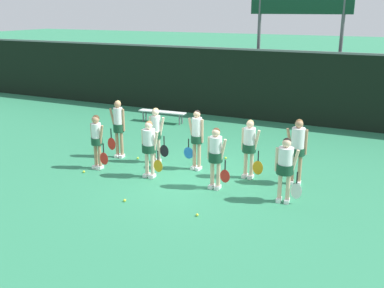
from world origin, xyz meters
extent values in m
plane|color=#2D7F56|center=(0.00, 0.00, 0.00)|extent=(140.00, 140.00, 0.00)
cube|color=black|center=(0.00, 7.12, 1.43)|extent=(60.00, 0.06, 2.86)
cube|color=slate|center=(0.00, 7.12, 2.90)|extent=(60.00, 0.08, 0.08)
cylinder|color=#515156|center=(-0.73, 8.07, 2.78)|extent=(0.14, 0.14, 5.55)
cylinder|color=#515156|center=(2.61, 8.07, 2.78)|extent=(0.14, 0.14, 5.55)
cube|color=silver|center=(-3.75, 5.03, 0.44)|extent=(2.02, 0.47, 0.04)
cylinder|color=slate|center=(-2.93, 5.20, 0.21)|extent=(0.06, 0.06, 0.42)
cylinder|color=slate|center=(-2.92, 4.95, 0.21)|extent=(0.06, 0.06, 0.42)
cylinder|color=slate|center=(-4.58, 5.11, 0.21)|extent=(0.06, 0.06, 0.42)
cylinder|color=slate|center=(-4.56, 4.86, 0.21)|extent=(0.06, 0.06, 0.42)
cylinder|color=tan|center=(-2.67, -0.63, 0.38)|extent=(0.10, 0.10, 0.76)
cylinder|color=tan|center=(-2.83, -0.61, 0.38)|extent=(0.10, 0.10, 0.76)
cube|color=white|center=(-2.68, -0.66, 0.04)|extent=(0.14, 0.25, 0.09)
cube|color=white|center=(-2.83, -0.64, 0.04)|extent=(0.14, 0.25, 0.09)
cylinder|color=#16422B|center=(-2.75, -0.62, 0.83)|extent=(0.33, 0.33, 0.21)
cylinder|color=white|center=(-2.75, -0.62, 1.06)|extent=(0.28, 0.28, 0.60)
sphere|color=tan|center=(-2.75, -0.62, 1.47)|extent=(0.22, 0.22, 0.22)
sphere|color=#4C331E|center=(-2.75, -0.60, 1.50)|extent=(0.20, 0.20, 0.20)
cylinder|color=tan|center=(-2.57, -0.64, 1.05)|extent=(0.20, 0.10, 0.58)
cylinder|color=tan|center=(-2.92, -0.60, 1.05)|extent=(0.08, 0.08, 0.57)
cylinder|color=black|center=(-2.49, -0.67, 0.67)|extent=(0.03, 0.03, 0.27)
ellipsoid|color=red|center=(-2.49, -0.67, 0.35)|extent=(0.28, 0.03, 0.37)
cylinder|color=beige|center=(-0.94, -0.58, 0.38)|extent=(0.10, 0.10, 0.76)
cylinder|color=beige|center=(-1.13, -0.56, 0.38)|extent=(0.10, 0.10, 0.76)
cube|color=white|center=(-0.94, -0.61, 0.04)|extent=(0.13, 0.25, 0.09)
cube|color=white|center=(-1.13, -0.59, 0.04)|extent=(0.13, 0.25, 0.09)
cylinder|color=#16422B|center=(-1.03, -0.57, 0.83)|extent=(0.40, 0.40, 0.21)
cylinder|color=white|center=(-1.03, -0.57, 1.06)|extent=(0.35, 0.35, 0.61)
sphere|color=beige|center=(-1.03, -0.57, 1.48)|extent=(0.21, 0.21, 0.21)
sphere|color=olive|center=(-1.03, -0.55, 1.50)|extent=(0.20, 0.20, 0.20)
cylinder|color=beige|center=(-0.82, -0.59, 1.05)|extent=(0.20, 0.09, 0.58)
cylinder|color=beige|center=(-1.23, -0.55, 1.05)|extent=(0.08, 0.08, 0.58)
cylinder|color=black|center=(-0.74, -0.61, 0.68)|extent=(0.03, 0.03, 0.26)
ellipsoid|color=orange|center=(-0.74, -0.61, 0.38)|extent=(0.28, 0.03, 0.35)
cylinder|color=beige|center=(1.01, -0.55, 0.39)|extent=(0.10, 0.10, 0.77)
cylinder|color=beige|center=(0.84, -0.54, 0.39)|extent=(0.10, 0.10, 0.77)
cube|color=white|center=(1.01, -0.58, 0.04)|extent=(0.12, 0.24, 0.09)
cube|color=white|center=(0.84, -0.57, 0.04)|extent=(0.12, 0.24, 0.09)
cylinder|color=#16422B|center=(0.92, -0.54, 0.86)|extent=(0.37, 0.37, 0.25)
cylinder|color=white|center=(0.92, -0.54, 1.08)|extent=(0.32, 0.32, 0.62)
sphere|color=beige|center=(0.92, -0.54, 1.50)|extent=(0.21, 0.21, 0.21)
sphere|color=#4C331E|center=(0.93, -0.52, 1.53)|extent=(0.20, 0.20, 0.20)
cylinder|color=beige|center=(1.13, -0.55, 1.07)|extent=(0.20, 0.08, 0.59)
cylinder|color=beige|center=(0.73, -0.53, 1.07)|extent=(0.08, 0.08, 0.59)
cylinder|color=black|center=(1.20, -0.57, 0.69)|extent=(0.03, 0.03, 0.26)
ellipsoid|color=red|center=(1.20, -0.57, 0.39)|extent=(0.27, 0.03, 0.36)
cylinder|color=beige|center=(2.84, -0.61, 0.38)|extent=(0.10, 0.10, 0.76)
cylinder|color=beige|center=(2.65, -0.63, 0.38)|extent=(0.10, 0.10, 0.76)
cube|color=white|center=(2.85, -0.64, 0.04)|extent=(0.13, 0.25, 0.09)
cube|color=white|center=(2.65, -0.66, 0.04)|extent=(0.13, 0.25, 0.09)
cylinder|color=#16422B|center=(2.75, -0.62, 0.85)|extent=(0.41, 0.41, 0.24)
cylinder|color=white|center=(2.75, -0.62, 1.07)|extent=(0.36, 0.36, 0.61)
sphere|color=beige|center=(2.75, -0.62, 1.48)|extent=(0.21, 0.21, 0.21)
sphere|color=black|center=(2.74, -0.60, 1.51)|extent=(0.19, 0.19, 0.19)
cylinder|color=beige|center=(2.96, -0.60, 1.05)|extent=(0.20, 0.09, 0.59)
cylinder|color=beige|center=(2.54, -0.64, 1.05)|extent=(0.08, 0.08, 0.58)
cylinder|color=black|center=(3.05, -0.61, 0.67)|extent=(0.03, 0.03, 0.29)
ellipsoid|color=silver|center=(3.05, -0.61, 0.32)|extent=(0.27, 0.03, 0.40)
cylinder|color=tan|center=(-2.70, 0.53, 0.43)|extent=(0.10, 0.10, 0.86)
cylinder|color=tan|center=(-2.85, 0.51, 0.43)|extent=(0.10, 0.10, 0.86)
cube|color=white|center=(-2.69, 0.50, 0.04)|extent=(0.14, 0.25, 0.09)
cube|color=white|center=(-2.85, 0.48, 0.04)|extent=(0.14, 0.25, 0.09)
cylinder|color=#16422B|center=(-2.77, 0.52, 0.95)|extent=(0.33, 0.33, 0.26)
cylinder|color=white|center=(-2.77, 0.52, 1.22)|extent=(0.29, 0.29, 0.73)
sphere|color=tan|center=(-2.77, 0.52, 1.69)|extent=(0.21, 0.21, 0.21)
sphere|color=#D8B772|center=(-2.78, 0.54, 1.72)|extent=(0.19, 0.19, 0.19)
cylinder|color=tan|center=(-2.96, 0.50, 1.21)|extent=(0.23, 0.11, 0.69)
cylinder|color=tan|center=(-2.60, 0.55, 1.21)|extent=(0.08, 0.08, 0.69)
cylinder|color=black|center=(-3.03, 0.47, 0.76)|extent=(0.03, 0.03, 0.29)
ellipsoid|color=red|center=(-3.03, 0.47, 0.41)|extent=(0.29, 0.03, 0.41)
cylinder|color=beige|center=(-1.40, 0.60, 0.40)|extent=(0.10, 0.10, 0.80)
cylinder|color=beige|center=(-1.56, 0.57, 0.40)|extent=(0.10, 0.10, 0.80)
cube|color=white|center=(-1.40, 0.57, 0.04)|extent=(0.15, 0.26, 0.09)
cube|color=white|center=(-1.55, 0.54, 0.04)|extent=(0.15, 0.26, 0.09)
cylinder|color=#16422B|center=(-1.48, 0.58, 0.88)|extent=(0.32, 0.32, 0.22)
cylinder|color=white|center=(-1.48, 0.58, 1.13)|extent=(0.28, 0.28, 0.65)
sphere|color=beige|center=(-1.48, 0.58, 1.56)|extent=(0.22, 0.22, 0.22)
sphere|color=#D8B772|center=(-1.48, 0.60, 1.59)|extent=(0.20, 0.20, 0.20)
cylinder|color=beige|center=(-1.30, 0.61, 1.11)|extent=(0.21, 0.11, 0.62)
cylinder|color=beige|center=(-1.65, 0.55, 1.11)|extent=(0.08, 0.08, 0.62)
cylinder|color=black|center=(-1.22, 0.61, 0.71)|extent=(0.03, 0.03, 0.27)
ellipsoid|color=black|center=(-1.22, 0.61, 0.39)|extent=(0.30, 0.03, 0.38)
cylinder|color=tan|center=(-0.04, 0.55, 0.42)|extent=(0.10, 0.10, 0.84)
cylinder|color=tan|center=(-0.20, 0.56, 0.42)|extent=(0.10, 0.10, 0.84)
cube|color=white|center=(-0.04, 0.52, 0.04)|extent=(0.13, 0.25, 0.09)
cube|color=white|center=(-0.20, 0.53, 0.04)|extent=(0.13, 0.25, 0.09)
cylinder|color=#16422B|center=(-0.12, 0.56, 0.91)|extent=(0.34, 0.34, 0.22)
cylinder|color=white|center=(-0.12, 0.56, 1.19)|extent=(0.29, 0.29, 0.70)
sphere|color=tan|center=(-0.12, 0.56, 1.64)|extent=(0.20, 0.20, 0.20)
sphere|color=black|center=(-0.11, 0.58, 1.67)|extent=(0.18, 0.18, 0.18)
cylinder|color=tan|center=(-0.30, 0.57, 1.18)|extent=(0.22, 0.10, 0.67)
cylinder|color=tan|center=(0.06, 0.54, 1.18)|extent=(0.08, 0.08, 0.67)
cylinder|color=black|center=(-0.38, 0.56, 0.76)|extent=(0.03, 0.03, 0.25)
ellipsoid|color=blue|center=(-0.38, 0.56, 0.46)|extent=(0.31, 0.03, 0.35)
cylinder|color=beige|center=(1.55, 0.55, 0.39)|extent=(0.10, 0.10, 0.78)
cylinder|color=beige|center=(1.37, 0.56, 0.39)|extent=(0.10, 0.10, 0.78)
cube|color=white|center=(1.54, 0.52, 0.04)|extent=(0.13, 0.25, 0.09)
cube|color=white|center=(1.37, 0.53, 0.04)|extent=(0.13, 0.25, 0.09)
cylinder|color=#16422B|center=(1.46, 0.56, 0.86)|extent=(0.37, 0.37, 0.23)
cylinder|color=white|center=(1.46, 0.56, 1.10)|extent=(0.32, 0.32, 0.64)
sphere|color=beige|center=(1.46, 0.56, 1.52)|extent=(0.20, 0.20, 0.20)
sphere|color=#D8B772|center=(1.46, 0.58, 1.55)|extent=(0.19, 0.19, 0.19)
cylinder|color=beige|center=(1.66, 0.54, 1.09)|extent=(0.21, 0.09, 0.61)
cylinder|color=beige|center=(1.27, 0.57, 1.09)|extent=(0.08, 0.08, 0.61)
cylinder|color=black|center=(1.74, 0.51, 0.69)|extent=(0.03, 0.03, 0.29)
ellipsoid|color=orange|center=(1.74, 0.51, 0.34)|extent=(0.29, 0.03, 0.40)
cylinder|color=tan|center=(2.84, 0.66, 0.42)|extent=(0.10, 0.10, 0.84)
cylinder|color=tan|center=(2.65, 0.64, 0.42)|extent=(0.10, 0.10, 0.84)
cube|color=white|center=(2.84, 0.63, 0.04)|extent=(0.13, 0.25, 0.09)
cube|color=white|center=(2.65, 0.61, 0.04)|extent=(0.13, 0.25, 0.09)
cylinder|color=#16422B|center=(2.74, 0.65, 0.91)|extent=(0.40, 0.40, 0.20)
cylinder|color=white|center=(2.74, 0.65, 1.19)|extent=(0.35, 0.35, 0.70)
sphere|color=tan|center=(2.74, 0.65, 1.65)|extent=(0.21, 0.21, 0.21)
sphere|color=olive|center=(2.74, 0.67, 1.68)|extent=(0.19, 0.19, 0.19)
cylinder|color=tan|center=(2.53, 0.63, 1.18)|extent=(0.22, 0.10, 0.67)
cylinder|color=tan|center=(2.95, 0.67, 1.18)|extent=(0.08, 0.08, 0.67)
cylinder|color=black|center=(2.45, 0.60, 0.76)|extent=(0.03, 0.03, 0.26)
ellipsoid|color=red|center=(2.45, 0.60, 0.45)|extent=(0.29, 0.03, 0.36)
sphere|color=#CCE033|center=(-0.52, 1.23, 0.03)|extent=(0.06, 0.06, 0.06)
sphere|color=#CCE033|center=(-2.15, 0.57, 0.03)|extent=(0.07, 0.07, 0.07)
sphere|color=#CCE033|center=(0.32, 1.77, 0.03)|extent=(0.07, 0.07, 0.07)
sphere|color=#CCE033|center=(1.20, -2.25, 0.03)|extent=(0.07, 0.07, 0.07)
sphere|color=#CCE033|center=(-2.89, -1.11, 0.03)|extent=(0.07, 0.07, 0.07)
sphere|color=#CCE033|center=(-1.64, 1.55, 0.03)|extent=(0.06, 0.06, 0.06)
sphere|color=#CCE033|center=(-0.72, -2.29, 0.03)|extent=(0.07, 0.07, 0.07)
camera|label=1|loc=(5.07, -10.63, 4.51)|focal=42.00mm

